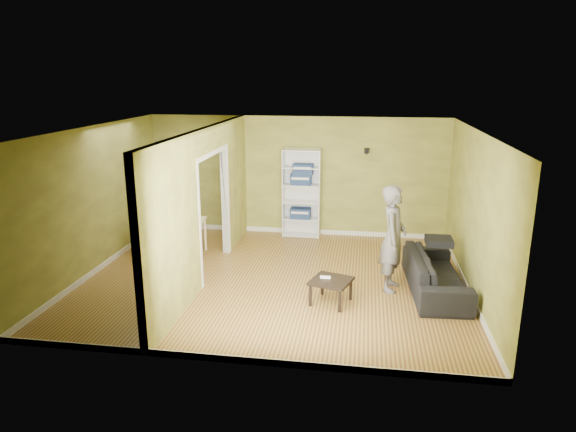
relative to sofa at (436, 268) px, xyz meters
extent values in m
plane|color=#A58739|center=(-2.70, 0.09, -0.40)|extent=(6.50, 6.50, 0.00)
plane|color=white|center=(-2.70, 0.09, 2.20)|extent=(6.50, 6.50, 0.00)
plane|color=#B7BA4C|center=(-2.70, 2.84, 0.90)|extent=(6.50, 0.00, 6.50)
plane|color=#B7BA4C|center=(-2.70, -2.66, 0.90)|extent=(6.50, 0.00, 6.50)
plane|color=#B7BA4C|center=(-5.95, 0.09, 0.90)|extent=(0.00, 5.50, 5.50)
plane|color=#B7BA4C|center=(0.55, 0.09, 0.90)|extent=(0.00, 5.50, 5.50)
cube|color=black|center=(-1.20, 2.78, 1.50)|extent=(0.10, 0.10, 0.10)
imported|color=#2D2D2F|center=(0.00, 0.00, 0.00)|extent=(2.16, 1.03, 0.80)
imported|color=slate|center=(-0.72, -0.02, 0.63)|extent=(0.84, 0.70, 2.07)
cube|color=white|center=(-2.96, 2.65, 0.56)|extent=(0.02, 0.36, 1.93)
cube|color=white|center=(-2.16, 2.65, 0.56)|extent=(0.02, 0.36, 1.93)
cube|color=white|center=(-2.56, 2.82, 0.56)|extent=(0.81, 0.02, 1.93)
cube|color=white|center=(-2.56, 2.65, -0.38)|extent=(0.77, 0.36, 0.02)
cube|color=white|center=(-2.56, 2.65, 0.00)|extent=(0.77, 0.36, 0.02)
cube|color=white|center=(-2.56, 2.65, 0.37)|extent=(0.77, 0.36, 0.02)
cube|color=white|center=(-2.56, 2.65, 0.75)|extent=(0.77, 0.36, 0.02)
cube|color=white|center=(-2.56, 2.65, 1.13)|extent=(0.77, 0.36, 0.02)
cube|color=white|center=(-2.56, 2.65, 1.51)|extent=(0.77, 0.36, 0.02)
cube|color=navy|center=(-2.58, 2.65, 0.12)|extent=(0.44, 0.29, 0.22)
cube|color=#0F104B|center=(-2.57, 2.65, 0.87)|extent=(0.44, 0.29, 0.22)
cube|color=navy|center=(-2.53, 2.65, 1.09)|extent=(0.43, 0.28, 0.22)
cube|color=black|center=(-1.67, -0.72, -0.03)|extent=(0.58, 0.58, 0.04)
cube|color=black|center=(-1.91, -0.96, -0.23)|extent=(0.05, 0.05, 0.35)
cube|color=black|center=(-1.43, -0.96, -0.23)|extent=(0.05, 0.05, 0.35)
cube|color=black|center=(-1.91, -0.48, -0.23)|extent=(0.05, 0.05, 0.35)
cube|color=black|center=(-1.43, -0.48, -0.23)|extent=(0.05, 0.05, 0.35)
cube|color=white|center=(-1.76, -0.67, 0.00)|extent=(0.16, 0.04, 0.03)
cube|color=beige|center=(-4.86, 1.05, 0.28)|extent=(1.12, 0.75, 0.04)
cylinder|color=beige|center=(-5.38, 0.72, -0.07)|extent=(0.05, 0.05, 0.66)
cylinder|color=beige|center=(-4.35, 0.72, -0.07)|extent=(0.05, 0.05, 0.66)
cylinder|color=beige|center=(-5.38, 1.38, -0.07)|extent=(0.05, 0.05, 0.66)
cylinder|color=beige|center=(-4.35, 1.38, -0.07)|extent=(0.05, 0.05, 0.66)
camera|label=1|loc=(-1.22, -8.13, 3.06)|focal=32.00mm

